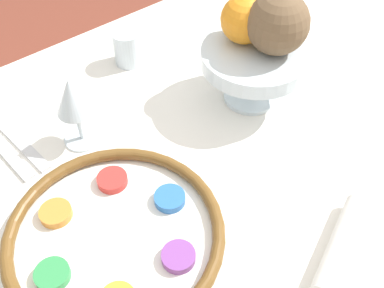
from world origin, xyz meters
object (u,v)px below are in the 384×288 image
(orange_fruit, at_px, (245,19))
(napkin_roll, at_px, (343,246))
(wine_glass, at_px, (72,99))
(cup_mid, at_px, (128,48))
(coconut, at_px, (278,23))
(fruit_stand, at_px, (254,61))
(seder_plate, at_px, (115,235))

(orange_fruit, height_order, napkin_roll, orange_fruit)
(wine_glass, height_order, cup_mid, wine_glass)
(cup_mid, bearing_deg, orange_fruit, -58.65)
(coconut, height_order, cup_mid, coconut)
(orange_fruit, relative_size, cup_mid, 1.18)
(coconut, xyz_separation_m, cup_mid, (-0.15, 0.27, -0.13))
(coconut, relative_size, cup_mid, 1.49)
(fruit_stand, bearing_deg, coconut, -33.55)
(wine_glass, bearing_deg, cup_mid, 35.42)
(fruit_stand, bearing_deg, seder_plate, -164.58)
(wine_glass, bearing_deg, fruit_stand, -19.27)
(coconut, bearing_deg, orange_fruit, 111.82)
(wine_glass, distance_m, coconut, 0.38)
(seder_plate, xyz_separation_m, orange_fruit, (0.39, 0.14, 0.14))
(fruit_stand, distance_m, coconut, 0.09)
(fruit_stand, distance_m, cup_mid, 0.28)
(wine_glass, height_order, napkin_roll, wine_glass)
(wine_glass, relative_size, napkin_roll, 0.79)
(orange_fruit, xyz_separation_m, napkin_roll, (-0.14, -0.37, -0.14))
(seder_plate, height_order, napkin_roll, napkin_roll)
(wine_glass, relative_size, coconut, 1.25)
(napkin_roll, distance_m, cup_mid, 0.58)
(fruit_stand, distance_m, orange_fruit, 0.08)
(napkin_roll, bearing_deg, cup_mid, 88.89)
(napkin_roll, bearing_deg, wine_glass, 112.35)
(coconut, bearing_deg, napkin_roll, -117.19)
(fruit_stand, height_order, coconut, coconut)
(napkin_roll, bearing_deg, fruit_stand, 68.05)
(fruit_stand, bearing_deg, orange_fruit, 83.32)
(fruit_stand, relative_size, napkin_roll, 1.14)
(fruit_stand, xyz_separation_m, napkin_roll, (-0.13, -0.33, -0.07))
(seder_plate, distance_m, fruit_stand, 0.40)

